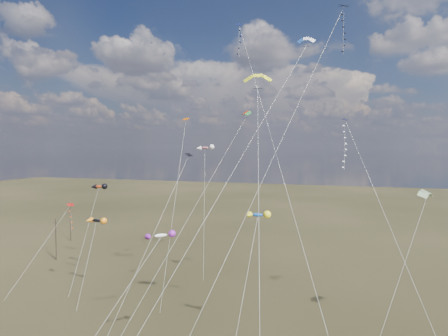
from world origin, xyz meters
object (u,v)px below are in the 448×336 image
(parafoil_yellow, at_px, (258,76))
(novelty_black_orange, at_px, (96,221))
(utility_pole_near, at_px, (56,239))
(diamond_black_high, at_px, (334,47))
(utility_pole_far, at_px, (70,223))

(parafoil_yellow, bearing_deg, novelty_black_orange, 161.13)
(utility_pole_near, xyz_separation_m, diamond_black_high, (51.91, -12.71, 29.47))
(diamond_black_high, bearing_deg, utility_pole_far, 155.97)
(utility_pole_near, distance_m, diamond_black_high, 61.03)
(utility_pole_far, height_order, diamond_black_high, diamond_black_high)
(utility_pole_near, xyz_separation_m, utility_pole_far, (-8.00, 14.00, 0.00))
(utility_pole_near, bearing_deg, diamond_black_high, -13.76)
(utility_pole_near, relative_size, diamond_black_high, 0.21)
(utility_pole_near, bearing_deg, novelty_black_orange, -33.68)
(utility_pole_near, height_order, diamond_black_high, diamond_black_high)
(parafoil_yellow, xyz_separation_m, novelty_black_orange, (-26.83, 9.17, -18.39))
(diamond_black_high, xyz_separation_m, novelty_black_orange, (-34.08, 0.83, -22.80))
(diamond_black_high, bearing_deg, parafoil_yellow, -130.97)
(utility_pole_near, height_order, novelty_black_orange, novelty_black_orange)
(utility_pole_far, xyz_separation_m, parafoil_yellow, (52.66, -35.05, 25.06))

